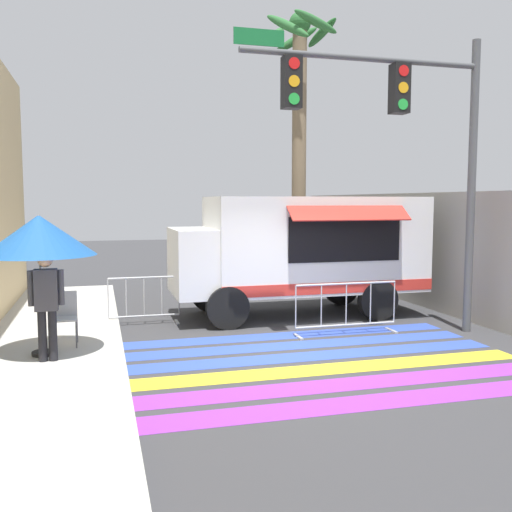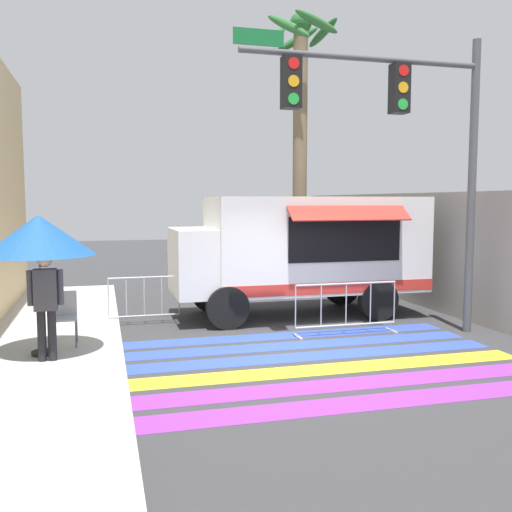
{
  "view_description": "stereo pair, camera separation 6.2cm",
  "coord_description": "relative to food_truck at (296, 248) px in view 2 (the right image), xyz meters",
  "views": [
    {
      "loc": [
        -3.51,
        -9.09,
        2.6
      ],
      "look_at": [
        -0.42,
        2.09,
        1.49
      ],
      "focal_mm": 40.0,
      "sensor_mm": 36.0,
      "label": 1
    },
    {
      "loc": [
        -3.45,
        -9.11,
        2.6
      ],
      "look_at": [
        -0.42,
        2.09,
        1.49
      ],
      "focal_mm": 40.0,
      "sensor_mm": 36.0,
      "label": 2
    }
  ],
  "objects": [
    {
      "name": "palm_tree",
      "position": [
        1.16,
        3.09,
        3.39
      ],
      "size": [
        2.04,
        2.1,
        7.77
      ],
      "color": "#7A664C",
      "rests_on": "ground_plane"
    },
    {
      "name": "ground_plane",
      "position": [
        -0.79,
        -3.07,
        -1.55
      ],
      "size": [
        60.0,
        60.0,
        0.0
      ],
      "primitive_type": "plane",
      "color": "#38383A"
    },
    {
      "name": "barricade_front",
      "position": [
        0.32,
        -2.04,
        -1.05
      ],
      "size": [
        2.11,
        0.44,
        1.02
      ],
      "color": "#B7BABF",
      "rests_on": "ground_plane"
    },
    {
      "name": "vendor_person",
      "position": [
        -5.1,
        -3.04,
        -0.45
      ],
      "size": [
        0.53,
        0.22,
        1.67
      ],
      "rotation": [
        0.0,
        0.0,
        -0.27
      ],
      "color": "black",
      "rests_on": "sidewalk_left"
    },
    {
      "name": "folding_chair",
      "position": [
        -4.91,
        -2.06,
        -0.85
      ],
      "size": [
        0.43,
        0.43,
        0.91
      ],
      "rotation": [
        0.0,
        0.0,
        0.14
      ],
      "color": "#4C4C51",
      "rests_on": "sidewalk_left"
    },
    {
      "name": "crosswalk_painted",
      "position": [
        -0.79,
        -3.74,
        -1.55
      ],
      "size": [
        6.4,
        4.36,
        0.01
      ],
      "color": "purple",
      "rests_on": "ground_plane"
    },
    {
      "name": "concrete_wall_right",
      "position": [
        3.47,
        -0.07,
        -0.15
      ],
      "size": [
        0.2,
        16.0,
        2.81
      ],
      "color": "#A39E93",
      "rests_on": "ground_plane"
    },
    {
      "name": "patio_umbrella",
      "position": [
        -5.21,
        -2.66,
        0.51
      ],
      "size": [
        1.75,
        1.75,
        2.24
      ],
      "color": "black",
      "rests_on": "sidewalk_left"
    },
    {
      "name": "barricade_side",
      "position": [
        -3.42,
        -0.09,
        -1.07
      ],
      "size": [
        1.49,
        0.44,
        1.02
      ],
      "color": "#B7BABF",
      "rests_on": "ground_plane"
    },
    {
      "name": "food_truck",
      "position": [
        0.0,
        0.0,
        0.0
      ],
      "size": [
        5.63,
        2.6,
        2.7
      ],
      "color": "white",
      "rests_on": "ground_plane"
    },
    {
      "name": "traffic_signal_pole",
      "position": [
        1.14,
        -2.47,
        2.49
      ],
      "size": [
        4.87,
        0.29,
        5.68
      ],
      "color": "#515456",
      "rests_on": "ground_plane"
    }
  ]
}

